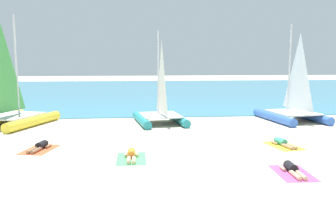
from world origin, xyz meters
name	(u,v)px	position (x,y,z in m)	size (l,w,h in m)	color
ground_plane	(160,119)	(0.00, 10.00, 0.00)	(120.00, 120.00, 0.00)	beige
ocean_water	(148,91)	(0.00, 30.71, 0.03)	(120.00, 40.00, 0.05)	teal
sailboat_teal	(160,110)	(-0.11, 8.60, 0.80)	(3.16, 4.43, 5.36)	teal
sailboat_blue	(293,107)	(7.92, 8.69, 0.86)	(3.41, 4.79, 5.81)	blue
sailboat_yellow	(12,109)	(-8.47, 8.65, 0.93)	(4.48, 5.51, 6.21)	yellow
towel_leftmost	(40,149)	(-5.57, 2.63, 0.01)	(1.10, 1.90, 0.01)	#EA5933
sunbather_leftmost	(40,146)	(-5.55, 2.69, 0.13)	(0.73, 1.56, 0.30)	black
towel_center_left	(131,159)	(-1.76, 0.84, 0.01)	(1.10, 1.90, 0.01)	#4CB266
sunbather_center_left	(131,155)	(-1.76, 0.90, 0.13)	(0.54, 1.56, 0.30)	orange
towel_center_right	(293,173)	(3.56, -1.49, 0.01)	(1.10, 1.90, 0.01)	#D84C99
sunbather_center_right	(292,169)	(3.56, -1.43, 0.13)	(0.56, 1.56, 0.30)	black
towel_rightmost	(283,146)	(4.79, 2.35, 0.01)	(1.10, 1.90, 0.01)	yellow
sunbather_rightmost	(283,143)	(4.78, 2.42, 0.13)	(0.67, 1.57, 0.30)	#3FB28C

